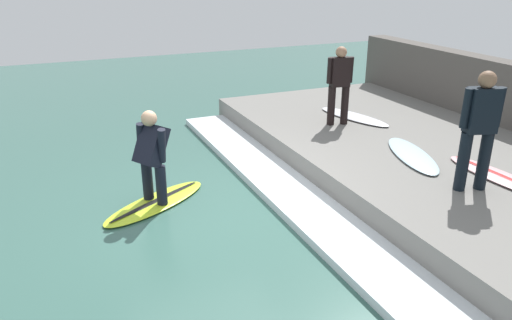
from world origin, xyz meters
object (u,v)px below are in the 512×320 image
at_px(surfboard_riding, 156,202).
at_px(surfer_riding, 152,153).
at_px(surfboard_spare, 412,155).
at_px(surfer_waiting_near, 480,125).
at_px(surfer_waiting_far, 339,81).
at_px(surfboard_waiting_far, 354,117).
at_px(surfboard_waiting_near, 501,177).

xyz_separation_m(surfboard_riding, surfer_riding, (0.00, 0.00, 0.84)).
bearing_deg(surfboard_spare, surfboard_riding, 168.15).
relative_size(surfer_waiting_near, surfer_waiting_far, 1.10).
xyz_separation_m(surfboard_waiting_far, surfboard_spare, (-0.38, -2.31, 0.00)).
xyz_separation_m(surfer_riding, surfboard_spare, (4.21, -0.88, -0.37)).
xyz_separation_m(surfer_riding, surfer_waiting_near, (4.10, -2.26, 0.57)).
xyz_separation_m(surfboard_waiting_near, surfboard_spare, (-0.60, 1.30, -0.00)).
bearing_deg(surfboard_spare, surfboard_waiting_far, 80.64).
xyz_separation_m(surfer_waiting_near, surfboard_spare, (0.11, 1.37, -0.94)).
bearing_deg(surfer_waiting_near, surfboard_spare, 85.32).
relative_size(surfboard_riding, surfer_waiting_near, 1.16).
xyz_separation_m(surfboard_riding, surfer_waiting_far, (4.03, 1.20, 1.31)).
xyz_separation_m(surfer_riding, surfer_waiting_far, (4.03, 1.20, 0.48)).
xyz_separation_m(surfboard_riding, surfboard_spare, (4.21, -0.88, 0.47)).
distance_m(surfer_riding, surfboard_waiting_far, 4.82).
bearing_deg(surfboard_waiting_near, surfer_riding, 155.56).
distance_m(surfer_waiting_far, surfboard_spare, 2.26).
height_order(surfboard_riding, surfer_waiting_far, surfer_waiting_far).
distance_m(surfer_waiting_near, surfboard_spare, 1.67).
bearing_deg(surfer_waiting_far, surfboard_waiting_near, -77.05).
bearing_deg(surfer_waiting_near, surfer_waiting_far, 91.12).
bearing_deg(surfboard_waiting_far, surfer_riding, -162.72).
relative_size(surfer_riding, surfboard_waiting_far, 0.78).
distance_m(surfboard_riding, surfboard_spare, 4.33).
bearing_deg(surfer_riding, surfer_waiting_near, -28.81).
bearing_deg(surfboard_riding, surfer_waiting_far, 16.61).
distance_m(surfer_waiting_near, surfboard_waiting_near, 1.18).
height_order(surfboard_riding, surfboard_waiting_near, surfboard_waiting_near).
xyz_separation_m(surfer_waiting_far, surfboard_spare, (0.18, -2.09, -0.85)).
bearing_deg(surfboard_spare, surfer_waiting_near, -94.68).
bearing_deg(surfboard_waiting_near, surfboard_riding, 155.56).
relative_size(surfer_waiting_near, surfboard_waiting_far, 0.92).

